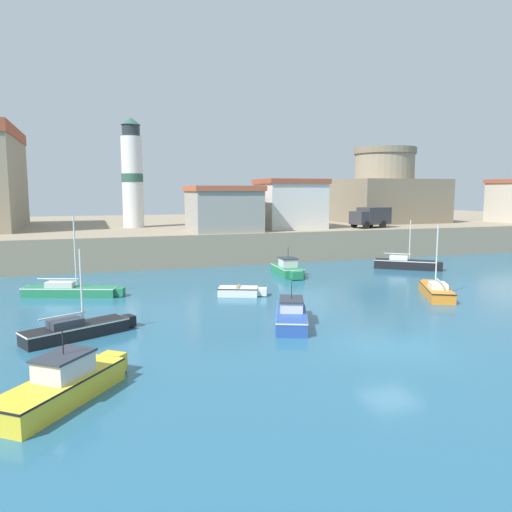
{
  "coord_description": "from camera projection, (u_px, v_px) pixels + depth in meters",
  "views": [
    {
      "loc": [
        -12.79,
        -18.74,
        7.03
      ],
      "look_at": [
        -0.57,
        17.46,
        2.0
      ],
      "focal_mm": 35.0,
      "sensor_mm": 36.0,
      "label": 1
    }
  ],
  "objects": [
    {
      "name": "ground_plane",
      "position": [
        391.0,
        347.0,
        22.57
      ],
      "size": [
        200.0,
        200.0,
        0.0
      ],
      "primitive_type": "plane",
      "color": "#28607F"
    },
    {
      "name": "lighthouse",
      "position": [
        132.0,
        175.0,
        54.15
      ],
      "size": [
        2.31,
        2.31,
        11.8
      ],
      "color": "silver",
      "rests_on": "quay_seawall"
    },
    {
      "name": "sailboat_orange_1",
      "position": [
        436.0,
        290.0,
        33.24
      ],
      "size": [
        3.57,
        5.45,
        4.79
      ],
      "color": "orange",
      "rests_on": "ground"
    },
    {
      "name": "sailboat_black_5",
      "position": [
        77.0,
        329.0,
        23.95
      ],
      "size": [
        5.48,
        3.41,
        4.28
      ],
      "color": "black",
      "rests_on": "ground"
    },
    {
      "name": "motorboat_green_2",
      "position": [
        288.0,
        269.0,
        41.54
      ],
      "size": [
        1.98,
        4.86,
        2.39
      ],
      "color": "#237A4C",
      "rests_on": "ground"
    },
    {
      "name": "dinghy_white_0",
      "position": [
        240.0,
        291.0,
        33.56
      ],
      "size": [
        3.41,
        2.27,
        0.65
      ],
      "color": "white",
      "rests_on": "ground"
    },
    {
      "name": "motorboat_blue_3",
      "position": [
        291.0,
        314.0,
        26.48
      ],
      "size": [
        3.36,
        5.76,
        2.25
      ],
      "color": "#284C9E",
      "rests_on": "ground"
    },
    {
      "name": "sailboat_black_8",
      "position": [
        406.0,
        264.0,
        44.91
      ],
      "size": [
        5.34,
        4.48,
        4.43
      ],
      "color": "black",
      "rests_on": "ground"
    },
    {
      "name": "fortress",
      "position": [
        384.0,
        194.0,
        65.1
      ],
      "size": [
        12.28,
        12.28,
        9.49
      ],
      "color": "#796C57",
      "rests_on": "quay_seawall"
    },
    {
      "name": "quay_seawall",
      "position": [
        191.0,
        233.0,
        65.3
      ],
      "size": [
        120.0,
        40.0,
        3.0
      ],
      "primitive_type": "cube",
      "color": "gray",
      "rests_on": "ground"
    },
    {
      "name": "harbor_shed_far_end",
      "position": [
        223.0,
        208.0,
        49.42
      ],
      "size": [
        6.83,
        6.8,
        4.47
      ],
      "color": "gray",
      "rests_on": "quay_seawall"
    },
    {
      "name": "motorboat_yellow_4",
      "position": [
        64.0,
        384.0,
        16.75
      ],
      "size": [
        4.59,
        5.38,
        2.49
      ],
      "color": "yellow",
      "rests_on": "ground"
    },
    {
      "name": "sailboat_green_7",
      "position": [
        71.0,
        290.0,
        33.36
      ],
      "size": [
        6.68,
        3.29,
        5.37
      ],
      "color": "#237A4C",
      "rests_on": "ground"
    },
    {
      "name": "truck_on_quay",
      "position": [
        370.0,
        216.0,
        54.19
      ],
      "size": [
        4.62,
        2.88,
        2.2
      ],
      "color": "#333338",
      "rests_on": "quay_seawall"
    },
    {
      "name": "harbor_shed_near_wharf",
      "position": [
        290.0,
        203.0,
        53.81
      ],
      "size": [
        6.68,
        6.35,
        5.23
      ],
      "color": "silver",
      "rests_on": "quay_seawall"
    }
  ]
}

